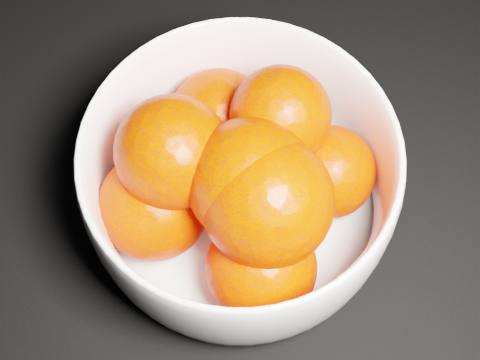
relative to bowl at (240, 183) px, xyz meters
The scene contains 3 objects.
ground 0.26m from the bowl, 83.98° to the left, with size 3.00×3.00×0.00m, color black.
bowl is the anchor object (origin of this frame).
orange_pile 0.02m from the bowl, 69.11° to the right, with size 0.17×0.17×0.13m.
Camera 1 is at (0.08, -0.42, 0.49)m, focal length 50.00 mm.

